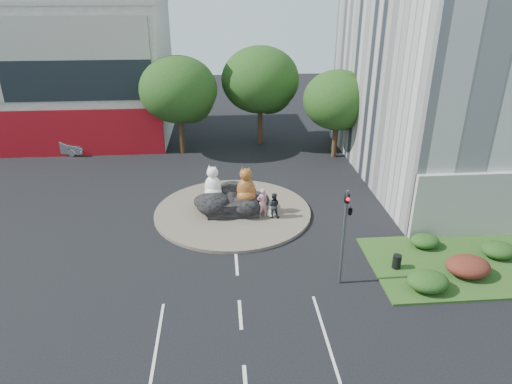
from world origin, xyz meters
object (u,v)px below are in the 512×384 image
pedestrian_dark (274,205)px  litter_bin (397,262)px  cat_tabby (246,184)px  kitten_white (271,210)px  kitten_calico (212,209)px  pedestrian_pink (262,203)px  cat_white (213,181)px  parked_car (61,145)px

pedestrian_dark → litter_bin: bearing=147.3°
cat_tabby → pedestrian_dark: cat_tabby is taller
kitten_white → kitten_calico: bearing=136.6°
pedestrian_pink → cat_tabby: bearing=-51.2°
kitten_calico → kitten_white: kitten_calico is taller
cat_tabby → pedestrian_pink: 1.55m
cat_tabby → pedestrian_dark: size_ratio=1.36×
cat_white → pedestrian_pink: cat_white is taller
cat_tabby → litter_bin: (7.34, -6.68, -1.72)m
kitten_white → pedestrian_pink: (-0.54, 0.02, 0.51)m
cat_tabby → parked_car: (-15.35, 13.04, -1.48)m
pedestrian_dark → parked_car: bearing=-25.4°
kitten_white → pedestrian_dark: 0.42m
cat_tabby → kitten_white: (1.50, -0.63, -1.57)m
pedestrian_dark → cat_white: bearing=-7.7°
cat_tabby → pedestrian_dark: bearing=-20.5°
kitten_calico → kitten_white: bearing=35.1°
cat_white → pedestrian_pink: bearing=3.8°
kitten_calico → cat_white: bearing=125.3°
cat_tabby → kitten_calico: bearing=-168.1°
cat_white → pedestrian_pink: size_ratio=1.10×
cat_white → kitten_white: cat_white is taller
cat_tabby → parked_car: cat_tabby is taller
kitten_white → litter_bin: (5.84, -6.05, -0.15)m
kitten_white → cat_tabby: bearing=118.9°
pedestrian_pink → litter_bin: pedestrian_pink is taller
cat_tabby → pedestrian_pink: size_ratio=1.16×
pedestrian_pink → pedestrian_dark: (0.70, -0.13, -0.14)m
pedestrian_dark → litter_bin: 8.24m
pedestrian_pink → parked_car: bearing=-59.1°
cat_white → cat_tabby: size_ratio=0.95×
pedestrian_pink → litter_bin: bearing=117.2°
cat_white → pedestrian_pink: 3.43m
cat_white → kitten_calico: 1.77m
parked_car → litter_bin: size_ratio=6.01×
kitten_calico → pedestrian_pink: 3.14m
cat_tabby → kitten_white: size_ratio=2.51×
kitten_white → parked_car: 21.70m
kitten_calico → pedestrian_dark: pedestrian_dark is taller
kitten_white → pedestrian_pink: pedestrian_pink is taller
parked_car → cat_white: bearing=-123.0°
litter_bin → kitten_calico: bearing=146.1°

